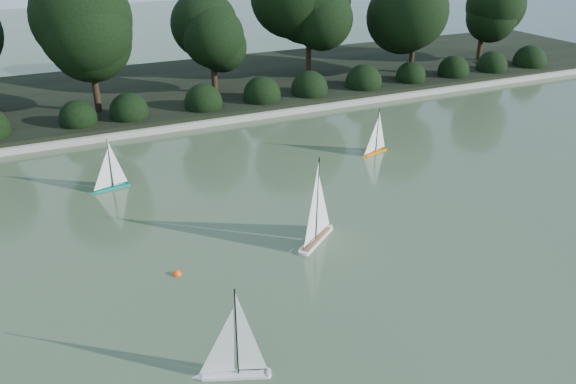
{
  "coord_description": "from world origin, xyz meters",
  "views": [
    {
      "loc": [
        -4.75,
        -7.09,
        5.67
      ],
      "look_at": [
        -0.41,
        2.28,
        0.7
      ],
      "focal_mm": 35.0,
      "sensor_mm": 36.0,
      "label": 1
    }
  ],
  "objects_px": {
    "sailboat_white_a": "(228,363)",
    "sailboat_orange": "(374,147)",
    "sailboat_teal": "(108,181)",
    "race_buoy": "(177,274)",
    "sailboat_white_b": "(319,225)"
  },
  "relations": [
    {
      "from": "sailboat_white_a",
      "to": "sailboat_orange",
      "type": "height_order",
      "value": "sailboat_white_a"
    },
    {
      "from": "sailboat_teal",
      "to": "race_buoy",
      "type": "xyz_separation_m",
      "value": [
        0.54,
        -4.15,
        -0.21
      ]
    },
    {
      "from": "sailboat_white_a",
      "to": "sailboat_white_b",
      "type": "relative_size",
      "value": 0.8
    },
    {
      "from": "sailboat_orange",
      "to": "race_buoy",
      "type": "bearing_deg",
      "value": -151.35
    },
    {
      "from": "sailboat_white_b",
      "to": "race_buoy",
      "type": "bearing_deg",
      "value": -178.69
    },
    {
      "from": "race_buoy",
      "to": "sailboat_white_b",
      "type": "bearing_deg",
      "value": 1.31
    },
    {
      "from": "sailboat_orange",
      "to": "race_buoy",
      "type": "xyz_separation_m",
      "value": [
        -6.35,
        -3.47,
        -0.21
      ]
    },
    {
      "from": "sailboat_white_a",
      "to": "sailboat_white_b",
      "type": "xyz_separation_m",
      "value": [
        2.87,
        2.82,
        0.06
      ]
    },
    {
      "from": "sailboat_white_a",
      "to": "sailboat_teal",
      "type": "relative_size",
      "value": 1.15
    },
    {
      "from": "sailboat_white_a",
      "to": "race_buoy",
      "type": "height_order",
      "value": "sailboat_white_a"
    },
    {
      "from": "sailboat_white_a",
      "to": "sailboat_teal",
      "type": "height_order",
      "value": "sailboat_white_a"
    },
    {
      "from": "sailboat_orange",
      "to": "sailboat_teal",
      "type": "height_order",
      "value": "sailboat_teal"
    },
    {
      "from": "sailboat_orange",
      "to": "race_buoy",
      "type": "relative_size",
      "value": 8.06
    },
    {
      "from": "sailboat_white_b",
      "to": "sailboat_teal",
      "type": "distance_m",
      "value": 5.33
    },
    {
      "from": "sailboat_orange",
      "to": "sailboat_white_a",
      "type": "bearing_deg",
      "value": -135.52
    }
  ]
}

